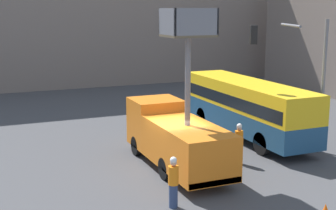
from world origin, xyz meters
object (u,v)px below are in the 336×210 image
traffic_light_pole (300,64)px  road_worker_near_truck (173,182)px  utility_truck (175,135)px  road_worker_directing (239,143)px  city_bus (247,104)px

traffic_light_pole → road_worker_near_truck: traffic_light_pole is taller
utility_truck → traffic_light_pole: (6.56, -0.19, 2.92)m
utility_truck → traffic_light_pole: size_ratio=1.11×
traffic_light_pole → road_worker_directing: traffic_light_pole is taller
road_worker_near_truck → road_worker_directing: (4.77, 3.32, 0.01)m
road_worker_directing → traffic_light_pole: bearing=-111.8°
road_worker_near_truck → road_worker_directing: bearing=-16.2°
road_worker_directing → road_worker_near_truck: bearing=94.9°
utility_truck → road_worker_directing: (2.91, -0.71, -0.56)m
road_worker_near_truck → utility_truck: bearing=14.2°
utility_truck → road_worker_directing: 3.05m
city_bus → road_worker_near_truck: (-7.65, -7.23, -0.90)m
road_worker_directing → city_bus: bearing=-66.2°
utility_truck → traffic_light_pole: bearing=-1.6°
utility_truck → traffic_light_pole: utility_truck is taller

